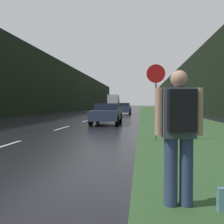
{
  "coord_description": "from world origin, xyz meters",
  "views": [
    {
      "loc": [
        4.4,
        -2.08,
        1.35
      ],
      "look_at": [
        2.79,
        13.62,
        0.91
      ],
      "focal_mm": 45.0,
      "sensor_mm": 36.0,
      "label": 1
    }
  ],
  "objects": [
    {
      "name": "grass_verge",
      "position": [
        7.26,
        40.0,
        0.01
      ],
      "size": [
        6.0,
        240.0,
        0.02
      ],
      "primitive_type": "cube",
      "color": "#33562D",
      "rests_on": "ground_plane"
    },
    {
      "name": "lane_stripe_c",
      "position": [
        0.0,
        13.29,
        0.0
      ],
      "size": [
        0.12,
        3.0,
        0.01
      ],
      "primitive_type": "cube",
      "color": "silver",
      "rests_on": "ground_plane"
    },
    {
      "name": "lane_stripe_d",
      "position": [
        0.0,
        20.29,
        0.0
      ],
      "size": [
        0.12,
        3.0,
        0.01
      ],
      "primitive_type": "cube",
      "color": "silver",
      "rests_on": "ground_plane"
    },
    {
      "name": "lane_stripe_b",
      "position": [
        0.0,
        6.29,
        0.0
      ],
      "size": [
        0.12,
        3.0,
        0.01
      ],
      "primitive_type": "cube",
      "color": "silver",
      "rests_on": "ground_plane"
    },
    {
      "name": "car_passing_far",
      "position": [
        2.13,
        34.61,
        0.78
      ],
      "size": [
        1.95,
        4.73,
        1.52
      ],
      "rotation": [
        0.0,
        0.0,
        3.14
      ],
      "color": "#2D3856",
      "rests_on": "ground_plane"
    },
    {
      "name": "hitchhiker_with_backpack",
      "position": [
        4.9,
        1.58,
        1.02
      ],
      "size": [
        0.62,
        0.44,
        1.79
      ],
      "rotation": [
        0.0,
        0.0,
        0.05
      ],
      "color": "navy",
      "rests_on": "ground_plane"
    },
    {
      "name": "delivery_truck",
      "position": [
        -2.13,
        65.78,
        1.86
      ],
      "size": [
        2.55,
        7.42,
        3.57
      ],
      "color": "gray",
      "rests_on": "ground_plane"
    },
    {
      "name": "car_oncoming",
      "position": [
        -2.13,
        49.37,
        0.72
      ],
      "size": [
        2.01,
        4.72,
        1.42
      ],
      "color": "#2D3856",
      "rests_on": "ground_plane"
    },
    {
      "name": "treeline_near_side",
      "position": [
        13.26,
        50.0,
        4.49
      ],
      "size": [
        2.0,
        140.0,
        8.98
      ],
      "primitive_type": "cube",
      "color": "black",
      "rests_on": "ground_plane"
    },
    {
      "name": "stop_sign",
      "position": [
        4.95,
        8.27,
        1.72
      ],
      "size": [
        0.68,
        0.07,
        2.8
      ],
      "color": "slate",
      "rests_on": "ground_plane"
    },
    {
      "name": "treeline_far_side",
      "position": [
        -10.26,
        50.0,
        4.4
      ],
      "size": [
        2.0,
        140.0,
        8.81
      ],
      "primitive_type": "cube",
      "color": "black",
      "rests_on": "ground_plane"
    },
    {
      "name": "car_passing_near",
      "position": [
        2.13,
        16.54,
        0.73
      ],
      "size": [
        1.85,
        4.52,
        1.4
      ],
      "rotation": [
        0.0,
        0.0,
        3.14
      ],
      "color": "#2D3856",
      "rests_on": "ground_plane"
    }
  ]
}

